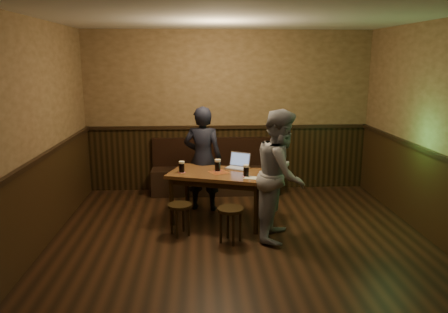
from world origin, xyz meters
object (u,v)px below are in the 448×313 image
pub_table (219,179)px  pint_right (246,170)px  stool_left (180,210)px  pint_mid (218,165)px  pint_left (182,167)px  person_grey (281,175)px  stool_right (231,215)px  person_suit (203,159)px  laptop (238,164)px  bench (215,175)px

pub_table → pint_right: (0.36, -0.23, 0.18)m
stool_left → pint_mid: size_ratio=2.47×
stool_left → pint_mid: bearing=46.1°
pint_left → stool_left: bearing=-91.8°
pint_right → pub_table: bearing=147.5°
person_grey → pint_right: bearing=65.2°
stool_right → person_suit: size_ratio=0.28×
laptop → person_grey: 0.97m
pint_mid → pint_right: (0.38, -0.30, -0.01)m
pub_table → stool_left: size_ratio=3.59×
bench → person_grey: person_grey is taller
pub_table → stool_right: (0.11, -0.75, -0.27)m
bench → person_suit: person_suit is taller
pint_right → laptop: (-0.06, 0.46, -0.02)m
bench → pint_left: 1.57m
stool_right → person_grey: person_grey is taller
pint_left → pint_right: (0.89, -0.26, -0.00)m
laptop → person_suit: (-0.52, 0.31, 0.02)m
bench → laptop: (0.30, -1.19, 0.48)m
bench → person_suit: size_ratio=1.36×
pint_left → pint_right: 0.93m
bench → pint_right: 1.76m
stool_left → laptop: laptop is taller
pint_right → laptop: size_ratio=0.41×
laptop → person_grey: person_grey is taller
pint_mid → laptop: size_ratio=0.44×
stool_left → pint_mid: 0.90m
stool_left → person_suit: person_suit is taller
pub_table → pint_left: (-0.53, 0.02, 0.18)m
pub_table → person_grey: (0.77, -0.61, 0.21)m
pint_left → person_grey: 1.45m
pub_table → pint_right: 0.46m
stool_left → bench: bearing=74.0°
bench → stool_right: size_ratio=4.77×
person_suit → pub_table: bearing=123.7°
stool_left → laptop: 1.19m
pint_mid → person_suit: (-0.21, 0.48, -0.01)m
pub_table → person_suit: 0.62m
pub_table → stool_left: (-0.54, -0.48, -0.29)m
pub_table → laptop: 0.41m
stool_right → bench: bearing=92.9°
bench → laptop: size_ratio=5.49×
laptop → pint_right: bearing=-52.8°
stool_right → pint_left: pint_left is taller
stool_left → pint_right: pint_right is taller
pint_left → person_suit: person_suit is taller
bench → pub_table: (0.00, -1.42, 0.33)m
pint_right → laptop: laptop is taller
pub_table → person_suit: (-0.22, 0.55, 0.17)m
pub_table → pint_left: bearing=-163.7°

